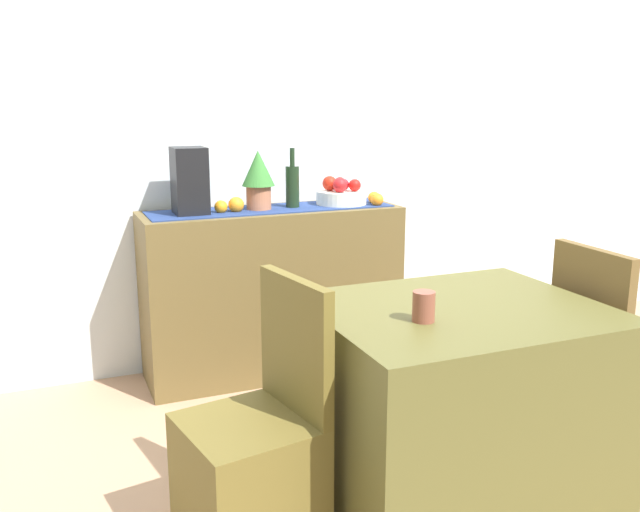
{
  "coord_description": "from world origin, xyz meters",
  "views": [
    {
      "loc": [
        -1.11,
        -2.43,
        1.45
      ],
      "look_at": [
        0.04,
        0.36,
        0.76
      ],
      "focal_mm": 38.36,
      "sensor_mm": 36.0,
      "label": 1
    }
  ],
  "objects_px": {
    "fruit_bowl": "(341,197)",
    "potted_plant": "(258,177)",
    "dining_table": "(455,404)",
    "chair_by_corner": "(612,397)",
    "sideboard_console": "(272,292)",
    "coffee_maker": "(190,181)",
    "coffee_cup": "(424,306)",
    "wine_bottle": "(292,186)",
    "chair_near_window": "(253,472)"
  },
  "relations": [
    {
      "from": "wine_bottle",
      "to": "dining_table",
      "type": "relative_size",
      "value": 0.31
    },
    {
      "from": "potted_plant",
      "to": "fruit_bowl",
      "type": "bearing_deg",
      "value": 0.0
    },
    {
      "from": "dining_table",
      "to": "chair_by_corner",
      "type": "xyz_separation_m",
      "value": [
        0.76,
        0.0,
        -0.1
      ]
    },
    {
      "from": "sideboard_console",
      "to": "coffee_cup",
      "type": "distance_m",
      "value": 1.54
    },
    {
      "from": "coffee_cup",
      "to": "chair_near_window",
      "type": "bearing_deg",
      "value": 170.9
    },
    {
      "from": "chair_by_corner",
      "to": "fruit_bowl",
      "type": "bearing_deg",
      "value": 112.63
    },
    {
      "from": "wine_bottle",
      "to": "chair_by_corner",
      "type": "height_order",
      "value": "wine_bottle"
    },
    {
      "from": "wine_bottle",
      "to": "potted_plant",
      "type": "relative_size",
      "value": 1.02
    },
    {
      "from": "coffee_maker",
      "to": "potted_plant",
      "type": "distance_m",
      "value": 0.35
    },
    {
      "from": "wine_bottle",
      "to": "dining_table",
      "type": "height_order",
      "value": "wine_bottle"
    },
    {
      "from": "dining_table",
      "to": "potted_plant",
      "type": "bearing_deg",
      "value": 101.61
    },
    {
      "from": "fruit_bowl",
      "to": "wine_bottle",
      "type": "height_order",
      "value": "wine_bottle"
    },
    {
      "from": "dining_table",
      "to": "coffee_cup",
      "type": "height_order",
      "value": "coffee_cup"
    },
    {
      "from": "coffee_cup",
      "to": "chair_near_window",
      "type": "relative_size",
      "value": 0.11
    },
    {
      "from": "sideboard_console",
      "to": "potted_plant",
      "type": "distance_m",
      "value": 0.62
    },
    {
      "from": "sideboard_console",
      "to": "chair_by_corner",
      "type": "xyz_separation_m",
      "value": [
        0.99,
        -1.41,
        -0.18
      ]
    },
    {
      "from": "fruit_bowl",
      "to": "chair_near_window",
      "type": "distance_m",
      "value": 1.82
    },
    {
      "from": "wine_bottle",
      "to": "potted_plant",
      "type": "distance_m",
      "value": 0.19
    },
    {
      "from": "sideboard_console",
      "to": "dining_table",
      "type": "relative_size",
      "value": 1.36
    },
    {
      "from": "wine_bottle",
      "to": "sideboard_console",
      "type": "bearing_deg",
      "value": 180.0
    },
    {
      "from": "sideboard_console",
      "to": "dining_table",
      "type": "height_order",
      "value": "sideboard_console"
    },
    {
      "from": "sideboard_console",
      "to": "dining_table",
      "type": "xyz_separation_m",
      "value": [
        0.23,
        -1.41,
        -0.08
      ]
    },
    {
      "from": "sideboard_console",
      "to": "wine_bottle",
      "type": "bearing_deg",
      "value": -0.0
    },
    {
      "from": "coffee_cup",
      "to": "dining_table",
      "type": "bearing_deg",
      "value": 23.81
    },
    {
      "from": "dining_table",
      "to": "coffee_cup",
      "type": "relative_size",
      "value": 9.91
    },
    {
      "from": "chair_near_window",
      "to": "chair_by_corner",
      "type": "distance_m",
      "value": 1.53
    },
    {
      "from": "coffee_cup",
      "to": "coffee_maker",
      "type": "bearing_deg",
      "value": 106.51
    },
    {
      "from": "wine_bottle",
      "to": "dining_table",
      "type": "bearing_deg",
      "value": -85.76
    },
    {
      "from": "coffee_cup",
      "to": "chair_by_corner",
      "type": "distance_m",
      "value": 1.1
    },
    {
      "from": "fruit_bowl",
      "to": "chair_by_corner",
      "type": "bearing_deg",
      "value": -67.37
    },
    {
      "from": "fruit_bowl",
      "to": "dining_table",
      "type": "xyz_separation_m",
      "value": [
        -0.18,
        -1.41,
        -0.56
      ]
    },
    {
      "from": "sideboard_console",
      "to": "chair_near_window",
      "type": "relative_size",
      "value": 1.51
    },
    {
      "from": "potted_plant",
      "to": "chair_near_window",
      "type": "height_order",
      "value": "potted_plant"
    },
    {
      "from": "potted_plant",
      "to": "coffee_cup",
      "type": "relative_size",
      "value": 3.05
    },
    {
      "from": "fruit_bowl",
      "to": "coffee_maker",
      "type": "distance_m",
      "value": 0.83
    },
    {
      "from": "sideboard_console",
      "to": "chair_by_corner",
      "type": "height_order",
      "value": "chair_by_corner"
    },
    {
      "from": "coffee_cup",
      "to": "chair_by_corner",
      "type": "height_order",
      "value": "chair_by_corner"
    },
    {
      "from": "fruit_bowl",
      "to": "potted_plant",
      "type": "distance_m",
      "value": 0.48
    },
    {
      "from": "coffee_maker",
      "to": "chair_by_corner",
      "type": "relative_size",
      "value": 0.37
    },
    {
      "from": "potted_plant",
      "to": "dining_table",
      "type": "relative_size",
      "value": 0.31
    },
    {
      "from": "sideboard_console",
      "to": "wine_bottle",
      "type": "distance_m",
      "value": 0.58
    },
    {
      "from": "fruit_bowl",
      "to": "potted_plant",
      "type": "xyz_separation_m",
      "value": [
        -0.47,
        0.0,
        0.13
      ]
    },
    {
      "from": "sideboard_console",
      "to": "coffee_cup",
      "type": "xyz_separation_m",
      "value": [
        0.03,
        -1.5,
        0.34
      ]
    },
    {
      "from": "wine_bottle",
      "to": "coffee_cup",
      "type": "bearing_deg",
      "value": -93.6
    },
    {
      "from": "fruit_bowl",
      "to": "chair_near_window",
      "type": "height_order",
      "value": "fruit_bowl"
    },
    {
      "from": "chair_by_corner",
      "to": "coffee_maker",
      "type": "bearing_deg",
      "value": 134.93
    },
    {
      "from": "fruit_bowl",
      "to": "potted_plant",
      "type": "relative_size",
      "value": 0.88
    },
    {
      "from": "coffee_cup",
      "to": "chair_near_window",
      "type": "distance_m",
      "value": 0.78
    },
    {
      "from": "dining_table",
      "to": "chair_near_window",
      "type": "bearing_deg",
      "value": 179.78
    },
    {
      "from": "sideboard_console",
      "to": "coffee_maker",
      "type": "bearing_deg",
      "value": 180.0
    }
  ]
}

